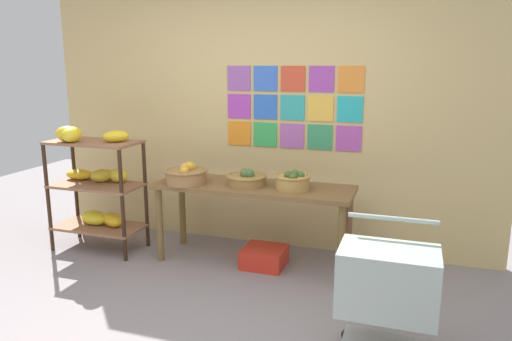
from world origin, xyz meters
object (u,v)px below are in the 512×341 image
(display_table, at_px, (253,195))
(fruit_basket_centre, at_px, (293,180))
(fruit_basket_left, at_px, (186,175))
(shopping_cart, at_px, (387,285))
(produce_crate_under_table, at_px, (264,257))
(banana_shelf_unit, at_px, (96,181))
(fruit_basket_back_right, at_px, (247,178))

(display_table, distance_m, fruit_basket_centre, 0.40)
(fruit_basket_left, bearing_deg, shopping_cart, -29.43)
(shopping_cart, bearing_deg, fruit_basket_left, 153.16)
(display_table, xyz_separation_m, produce_crate_under_table, (0.12, -0.04, -0.55))
(banana_shelf_unit, relative_size, display_table, 0.69)
(fruit_basket_left, bearing_deg, fruit_basket_centre, 5.85)
(produce_crate_under_table, bearing_deg, fruit_basket_left, -173.18)
(fruit_basket_back_right, relative_size, shopping_cart, 0.42)
(banana_shelf_unit, xyz_separation_m, fruit_basket_left, (0.96, 0.01, 0.13))
(fruit_basket_left, height_order, produce_crate_under_table, fruit_basket_left)
(fruit_basket_back_right, bearing_deg, fruit_basket_left, -169.32)
(fruit_basket_centre, xyz_separation_m, fruit_basket_left, (-0.96, -0.10, 0.00))
(fruit_basket_back_right, bearing_deg, fruit_basket_centre, -0.51)
(banana_shelf_unit, height_order, fruit_basket_back_right, banana_shelf_unit)
(banana_shelf_unit, xyz_separation_m, fruit_basket_back_right, (1.50, 0.11, 0.11))
(banana_shelf_unit, bearing_deg, produce_crate_under_table, 3.15)
(banana_shelf_unit, xyz_separation_m, display_table, (1.55, 0.13, -0.04))
(fruit_basket_centre, distance_m, produce_crate_under_table, 0.76)
(display_table, bearing_deg, shopping_cart, -43.09)
(fruit_basket_centre, xyz_separation_m, produce_crate_under_table, (-0.25, -0.01, -0.72))
(fruit_basket_centre, relative_size, fruit_basket_left, 0.81)
(fruit_basket_left, distance_m, produce_crate_under_table, 1.02)
(display_table, bearing_deg, fruit_basket_back_right, -156.79)
(produce_crate_under_table, bearing_deg, fruit_basket_centre, 3.05)
(fruit_basket_left, distance_m, shopping_cart, 2.12)
(banana_shelf_unit, distance_m, fruit_basket_left, 0.97)
(fruit_basket_back_right, relative_size, produce_crate_under_table, 0.98)
(fruit_basket_left, bearing_deg, display_table, 11.85)
(fruit_basket_centre, bearing_deg, fruit_basket_left, -174.15)
(fruit_basket_centre, bearing_deg, produce_crate_under_table, -176.95)
(fruit_basket_centre, height_order, shopping_cart, fruit_basket_centre)
(produce_crate_under_table, bearing_deg, shopping_cart, -44.96)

